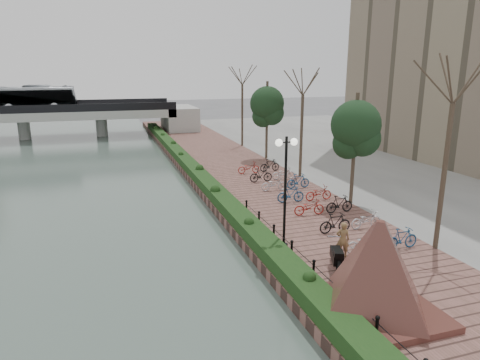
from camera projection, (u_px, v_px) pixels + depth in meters
name	position (u px, v px, depth m)	size (l,w,h in m)	color
ground	(290.00, 310.00, 15.12)	(220.00, 220.00, 0.00)	#59595B
promenade	(243.00, 179.00, 32.38)	(8.00, 75.00, 0.50)	brown
inland_pavement	(418.00, 165.00, 37.11)	(24.00, 75.00, 0.50)	slate
hedge	(192.00, 168.00, 33.54)	(1.10, 56.00, 0.60)	black
chain_fence	(302.00, 259.00, 17.17)	(0.10, 14.10, 0.70)	black
granite_monument	(377.00, 267.00, 13.71)	(5.11, 5.11, 3.16)	#462A1E
lamppost	(286.00, 169.00, 18.49)	(1.02, 0.32, 4.99)	black
motorcycle	(336.00, 256.00, 17.00)	(0.56, 1.80, 1.12)	black
pedestrian	(343.00, 240.00, 18.06)	(0.57, 0.37, 1.56)	brown
bicycle_parking	(304.00, 193.00, 25.91)	(2.40, 17.32, 1.00)	#BDBBC0
street_trees	(323.00, 141.00, 28.26)	(3.20, 37.12, 6.80)	#32271E
bridge	(24.00, 112.00, 51.40)	(36.00, 10.77, 6.50)	#B0B0AA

